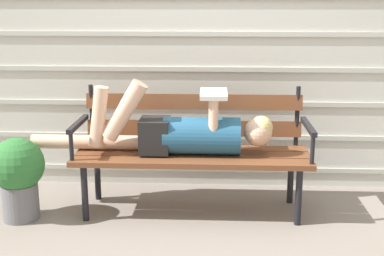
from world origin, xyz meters
name	(u,v)px	position (x,y,z in m)	size (l,w,h in m)	color
ground_plane	(191,219)	(0.00, 0.00, 0.00)	(12.00, 12.00, 0.00)	gray
house_siding	(196,51)	(0.00, 0.72, 1.06)	(4.03, 0.08, 2.12)	beige
park_bench	(192,145)	(0.00, 0.21, 0.47)	(1.61, 0.51, 0.85)	brown
reclining_person	(181,132)	(-0.07, 0.14, 0.58)	(1.67, 0.25, 0.52)	#23567A
potted_plant	(18,174)	(-1.15, -0.04, 0.32)	(0.36, 0.36, 0.56)	slate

